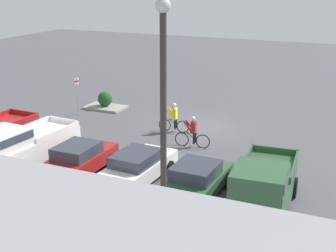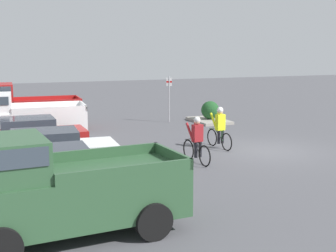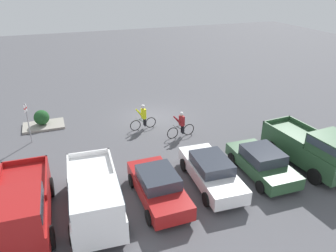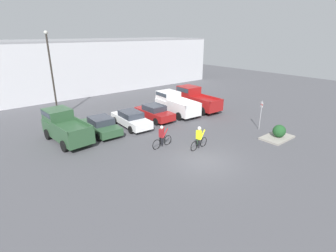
# 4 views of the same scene
# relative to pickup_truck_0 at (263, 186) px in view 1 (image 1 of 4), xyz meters

# --- Properties ---
(ground_plane) EXTENTS (80.00, 80.00, 0.00)m
(ground_plane) POSITION_rel_pickup_truck_0_xyz_m (5.80, -9.27, -1.19)
(ground_plane) COLOR #4C4C51
(pickup_truck_0) EXTENTS (2.48, 5.18, 2.31)m
(pickup_truck_0) POSITION_rel_pickup_truck_0_xyz_m (0.00, 0.00, 0.00)
(pickup_truck_0) COLOR #2D5133
(pickup_truck_0) RESTS_ON ground_plane
(sedan_0) EXTENTS (2.08, 4.33, 1.41)m
(sedan_0) POSITION_rel_pickup_truck_0_xyz_m (2.83, -0.42, -0.48)
(sedan_0) COLOR #2D5133
(sedan_0) RESTS_ON ground_plane
(sedan_1) EXTENTS (2.10, 4.77, 1.42)m
(sedan_1) POSITION_rel_pickup_truck_0_xyz_m (5.63, -0.55, -0.47)
(sedan_1) COLOR white
(sedan_1) RESTS_ON ground_plane
(sedan_2) EXTENTS (1.96, 4.38, 1.46)m
(sedan_2) POSITION_rel_pickup_truck_0_xyz_m (8.43, -0.24, -0.45)
(sedan_2) COLOR maroon
(sedan_2) RESTS_ON ground_plane
(pickup_truck_1) EXTENTS (2.48, 5.31, 2.14)m
(pickup_truck_1) POSITION_rel_pickup_truck_0_xyz_m (11.26, 0.05, -0.08)
(pickup_truck_1) COLOR white
(pickup_truck_1) RESTS_ON ground_plane
(cyclist_0) EXTENTS (1.82, 0.50, 1.73)m
(cyclist_0) POSITION_rel_pickup_truck_0_xyz_m (6.95, -7.69, -0.32)
(cyclist_0) COLOR black
(cyclist_0) RESTS_ON ground_plane
(cyclist_1) EXTENTS (1.90, 0.50, 1.70)m
(cyclist_1) POSITION_rel_pickup_truck_0_xyz_m (5.05, -5.78, -0.36)
(cyclist_1) COLOR black
(cyclist_1) RESTS_ON ground_plane
(fire_lane_sign) EXTENTS (0.15, 0.28, 2.55)m
(fire_lane_sign) POSITION_rel_pickup_truck_0_xyz_m (13.91, -8.21, 0.35)
(fire_lane_sign) COLOR #9E9EA3
(fire_lane_sign) RESTS_ON ground_plane
(lamppost) EXTENTS (0.36, 0.36, 8.15)m
(lamppost) POSITION_rel_pickup_truck_0_xyz_m (1.30, 5.99, 3.50)
(lamppost) COLOR #2D2823
(lamppost) RESTS_ON ground_plane
(curb_island) EXTENTS (2.64, 1.69, 0.15)m
(curb_island) POSITION_rel_pickup_truck_0_xyz_m (13.17, -10.30, -1.11)
(curb_island) COLOR gray
(curb_island) RESTS_ON ground_plane
(shrub) EXTENTS (1.00, 1.00, 1.00)m
(shrub) POSITION_rel_pickup_truck_0_xyz_m (13.22, -10.38, -0.54)
(shrub) COLOR #1E4C23
(shrub) RESTS_ON curb_island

